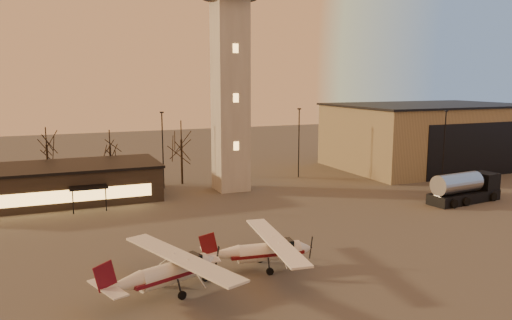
# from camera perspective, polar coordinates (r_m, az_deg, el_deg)

# --- Properties ---
(ground) EXTENTS (220.00, 220.00, 0.00)m
(ground) POSITION_cam_1_polar(r_m,az_deg,el_deg) (39.81, 12.37, -12.02)
(ground) COLOR #464340
(ground) RESTS_ON ground
(control_tower) EXTENTS (6.80, 6.80, 32.60)m
(control_tower) POSITION_cam_1_polar(r_m,az_deg,el_deg) (63.99, -2.98, 11.04)
(control_tower) COLOR #999691
(control_tower) RESTS_ON ground
(hangar) EXTENTS (30.60, 20.60, 10.30)m
(hangar) POSITION_cam_1_polar(r_m,az_deg,el_deg) (86.75, 19.13, 2.67)
(hangar) COLOR #91815F
(hangar) RESTS_ON ground
(terminal) EXTENTS (25.40, 12.20, 4.30)m
(terminal) POSITION_cam_1_polar(r_m,az_deg,el_deg) (63.32, -22.60, -2.54)
(terminal) COLOR black
(terminal) RESTS_ON ground
(light_poles) EXTENTS (58.50, 12.25, 10.14)m
(light_poles) POSITION_cam_1_polar(r_m,az_deg,el_deg) (65.67, -2.78, 1.45)
(light_poles) COLOR black
(light_poles) RESTS_ON ground
(tree_row) EXTENTS (37.20, 9.20, 8.80)m
(tree_row) POSITION_cam_1_polar(r_m,az_deg,el_deg) (70.28, -16.07, 2.04)
(tree_row) COLOR black
(tree_row) RESTS_ON ground
(cessna_front) EXTENTS (9.28, 11.70, 3.21)m
(cessna_front) POSITION_cam_1_polar(r_m,az_deg,el_deg) (38.66, 1.67, -10.71)
(cessna_front) COLOR white
(cessna_front) RESTS_ON ground
(cessna_rear) EXTENTS (9.94, 12.15, 3.41)m
(cessna_rear) POSITION_cam_1_polar(r_m,az_deg,el_deg) (35.13, -9.11, -12.81)
(cessna_rear) COLOR silver
(cessna_rear) RESTS_ON ground
(fuel_truck) EXTENTS (9.87, 4.03, 3.57)m
(fuel_truck) POSITION_cam_1_polar(r_m,az_deg,el_deg) (63.44, 22.69, -3.21)
(fuel_truck) COLOR black
(fuel_truck) RESTS_ON ground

